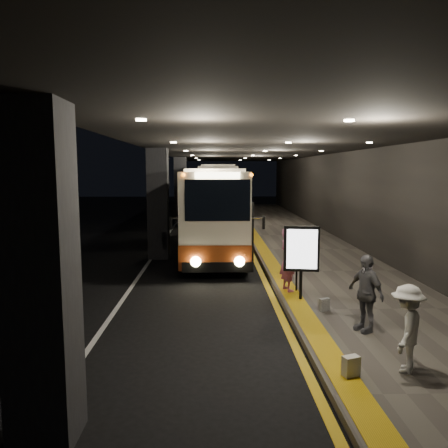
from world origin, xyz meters
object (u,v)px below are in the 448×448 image
object	(u,v)px
passenger_boarding	(288,259)
bag_polka	(324,305)
coach_third	(217,186)
passenger_waiting_grey	(366,293)
coach_main	(216,213)
info_sign	(302,250)
coach_second	(215,193)
passenger_waiting_white	(407,328)
bag_plain	(351,366)
stanchion_post	(297,270)

from	to	relation	value
passenger_boarding	bag_polka	bearing A→B (deg)	179.84
coach_third	passenger_waiting_grey	bearing A→B (deg)	-88.01
passenger_boarding	coach_main	bearing A→B (deg)	-2.37
info_sign	coach_main	bearing A→B (deg)	112.77
coach_main	info_sign	xyz separation A→B (m)	(2.17, -7.84, -0.20)
coach_second	passenger_waiting_white	xyz separation A→B (m)	(3.09, -25.99, -0.92)
coach_second	passenger_waiting_white	world-z (taller)	coach_second
coach_third	info_sign	world-z (taller)	coach_third
coach_main	passenger_waiting_white	size ratio (longest dim) A/B	7.51
coach_second	bag_plain	size ratio (longest dim) A/B	35.06
passenger_waiting_white	bag_polka	size ratio (longest dim) A/B	4.84
coach_second	stanchion_post	bearing A→B (deg)	-85.44
passenger_waiting_white	stanchion_post	xyz separation A→B (m)	(-0.92, 4.97, -0.15)
bag_plain	stanchion_post	xyz separation A→B (m)	(0.07, 5.15, 0.43)
coach_second	coach_third	world-z (taller)	coach_third
stanchion_post	bag_plain	bearing A→B (deg)	-90.80
coach_third	stanchion_post	distance (m)	33.66
passenger_boarding	passenger_waiting_white	world-z (taller)	passenger_boarding
coach_third	passenger_waiting_white	bearing A→B (deg)	-88.15
coach_second	info_sign	xyz separation A→B (m)	(2.13, -21.84, -0.35)
coach_main	bag_polka	world-z (taller)	coach_main
coach_third	bag_polka	xyz separation A→B (m)	(2.31, -35.38, -1.58)
coach_second	bag_polka	distance (m)	23.00
passenger_boarding	info_sign	xyz separation A→B (m)	(0.20, -0.84, 0.42)
coach_third	stanchion_post	size ratio (longest dim) A/B	10.49
coach_third	passenger_boarding	xyz separation A→B (m)	(1.72, -33.57, -0.83)
coach_third	passenger_waiting_grey	distance (m)	36.81
coach_second	info_sign	distance (m)	21.95
passenger_waiting_white	coach_second	bearing A→B (deg)	-141.66
coach_second	coach_third	distance (m)	12.57
passenger_waiting_grey	bag_plain	bearing A→B (deg)	-48.03
coach_third	passenger_waiting_grey	world-z (taller)	coach_third
coach_main	stanchion_post	xyz separation A→B (m)	(2.21, -7.01, -0.93)
stanchion_post	bag_polka	bearing A→B (deg)	-79.26
coach_third	passenger_waiting_grey	size ratio (longest dim) A/B	7.61
coach_main	bag_polka	xyz separation A→B (m)	(2.55, -8.80, -1.37)
passenger_waiting_grey	stanchion_post	bearing A→B (deg)	172.02
bag_polka	coach_third	bearing A→B (deg)	93.73
passenger_boarding	stanchion_post	world-z (taller)	passenger_boarding
coach_third	stanchion_post	xyz separation A→B (m)	(1.97, -33.59, -1.13)
passenger_boarding	info_sign	bearing A→B (deg)	175.27
passenger_waiting_grey	info_sign	bearing A→B (deg)	178.21
info_sign	stanchion_post	distance (m)	1.10
coach_third	info_sign	distance (m)	34.47
passenger_waiting_white	bag_polka	distance (m)	3.29
passenger_boarding	passenger_waiting_grey	world-z (taller)	passenger_boarding
bag_plain	passenger_waiting_white	bearing A→B (deg)	10.37
bag_polka	stanchion_post	size ratio (longest dim) A/B	0.26
passenger_waiting_white	passenger_waiting_grey	size ratio (longest dim) A/B	0.91
bag_polka	info_sign	bearing A→B (deg)	111.73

